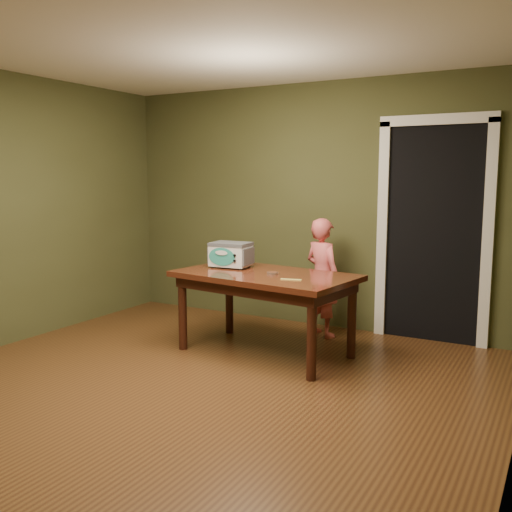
% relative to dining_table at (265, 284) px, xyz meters
% --- Properties ---
extents(floor, '(5.00, 5.00, 0.00)m').
position_rel_dining_table_xyz_m(floor, '(-0.07, -1.31, -0.65)').
color(floor, brown).
rests_on(floor, ground).
extents(room_shell, '(4.52, 5.02, 2.61)m').
position_rel_dining_table_xyz_m(room_shell, '(-0.07, -1.31, 1.06)').
color(room_shell, '#444826').
rests_on(room_shell, ground).
extents(doorway, '(1.10, 0.66, 2.25)m').
position_rel_dining_table_xyz_m(doorway, '(1.23, 1.47, 0.41)').
color(doorway, black).
rests_on(doorway, ground).
extents(dining_table, '(1.70, 1.09, 0.75)m').
position_rel_dining_table_xyz_m(dining_table, '(0.00, 0.00, 0.00)').
color(dining_table, '#3E190E').
rests_on(dining_table, floor).
extents(toy_oven, '(0.41, 0.29, 0.24)m').
position_rel_dining_table_xyz_m(toy_oven, '(-0.44, 0.13, 0.23)').
color(toy_oven, '#4C4F54').
rests_on(toy_oven, dining_table).
extents(baking_pan, '(0.10, 0.10, 0.02)m').
position_rel_dining_table_xyz_m(baking_pan, '(0.09, -0.02, 0.11)').
color(baking_pan, silver).
rests_on(baking_pan, dining_table).
extents(spatula, '(0.18, 0.06, 0.01)m').
position_rel_dining_table_xyz_m(spatula, '(0.35, -0.20, 0.10)').
color(spatula, '#FFFB6E').
rests_on(spatula, dining_table).
extents(child, '(0.52, 0.44, 1.20)m').
position_rel_dining_table_xyz_m(child, '(0.22, 0.81, -0.05)').
color(child, '#EA6160').
rests_on(child, floor).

